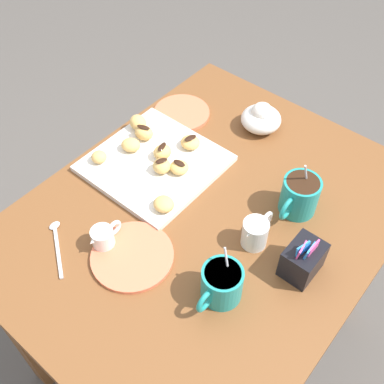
% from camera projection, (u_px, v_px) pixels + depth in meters
% --- Properties ---
extents(ground_plane, '(8.00, 8.00, 0.00)m').
position_uv_depth(ground_plane, '(203.00, 339.00, 1.72)').
color(ground_plane, '#514C47').
extents(dining_table, '(1.00, 0.79, 0.76)m').
position_uv_depth(dining_table, '(207.00, 246.00, 1.26)').
color(dining_table, brown).
rests_on(dining_table, ground_plane).
extents(pastry_plate_square, '(0.32, 0.32, 0.02)m').
position_uv_depth(pastry_plate_square, '(155.00, 163.00, 1.25)').
color(pastry_plate_square, silver).
rests_on(pastry_plate_square, dining_table).
extents(coffee_mug_teal_left, '(0.13, 0.09, 0.15)m').
position_uv_depth(coffee_mug_teal_left, '(299.00, 195.00, 1.12)').
color(coffee_mug_teal_left, teal).
rests_on(coffee_mug_teal_left, dining_table).
extents(coffee_mug_teal_right, '(0.13, 0.09, 0.13)m').
position_uv_depth(coffee_mug_teal_right, '(221.00, 283.00, 0.97)').
color(coffee_mug_teal_right, teal).
rests_on(coffee_mug_teal_right, dining_table).
extents(cream_pitcher_white, '(0.10, 0.06, 0.07)m').
position_uv_depth(cream_pitcher_white, '(256.00, 231.00, 1.06)').
color(cream_pitcher_white, silver).
rests_on(cream_pitcher_white, dining_table).
extents(sugar_caddy, '(0.09, 0.07, 0.11)m').
position_uv_depth(sugar_caddy, '(303.00, 260.00, 1.01)').
color(sugar_caddy, black).
rests_on(sugar_caddy, dining_table).
extents(ice_cream_bowl, '(0.11, 0.11, 0.08)m').
position_uv_depth(ice_cream_bowl, '(261.00, 118.00, 1.33)').
color(ice_cream_bowl, silver).
rests_on(ice_cream_bowl, dining_table).
extents(chocolate_sauce_pitcher, '(0.09, 0.05, 0.06)m').
position_uv_depth(chocolate_sauce_pitcher, '(103.00, 237.00, 1.06)').
color(chocolate_sauce_pitcher, silver).
rests_on(chocolate_sauce_pitcher, dining_table).
extents(saucer_coral_left, '(0.19, 0.19, 0.01)m').
position_uv_depth(saucer_coral_left, '(132.00, 256.00, 1.06)').
color(saucer_coral_left, '#E5704C').
rests_on(saucer_coral_left, dining_table).
extents(saucer_coral_right, '(0.17, 0.17, 0.01)m').
position_uv_depth(saucer_coral_right, '(182.00, 113.00, 1.39)').
color(saucer_coral_right, '#E5704C').
rests_on(saucer_coral_right, dining_table).
extents(loose_spoon_near_saucer, '(0.10, 0.14, 0.01)m').
position_uv_depth(loose_spoon_near_saucer, '(57.00, 242.00, 1.09)').
color(loose_spoon_near_saucer, silver).
rests_on(loose_spoon_near_saucer, dining_table).
extents(beignet_0, '(0.05, 0.04, 0.04)m').
position_uv_depth(beignet_0, '(162.00, 152.00, 1.24)').
color(beignet_0, '#E5B260').
rests_on(beignet_0, pastry_plate_square).
extents(chocolate_drizzle_0, '(0.04, 0.03, 0.00)m').
position_uv_depth(chocolate_drizzle_0, '(162.00, 147.00, 1.22)').
color(chocolate_drizzle_0, black).
rests_on(chocolate_drizzle_0, beignet_0).
extents(beignet_1, '(0.06, 0.06, 0.03)m').
position_uv_depth(beignet_1, '(164.00, 204.00, 1.13)').
color(beignet_1, '#E5B260').
rests_on(beignet_1, pastry_plate_square).
extents(beignet_2, '(0.06, 0.06, 0.04)m').
position_uv_depth(beignet_2, '(162.00, 166.00, 1.21)').
color(beignet_2, '#E5B260').
rests_on(beignet_2, pastry_plate_square).
extents(chocolate_drizzle_2, '(0.04, 0.03, 0.00)m').
position_uv_depth(chocolate_drizzle_2, '(161.00, 161.00, 1.19)').
color(chocolate_drizzle_2, black).
rests_on(chocolate_drizzle_2, beignet_2).
extents(beignet_3, '(0.06, 0.07, 0.04)m').
position_uv_depth(beignet_3, '(138.00, 123.00, 1.31)').
color(beignet_3, '#E5B260').
rests_on(beignet_3, pastry_plate_square).
extents(beignet_4, '(0.05, 0.06, 0.04)m').
position_uv_depth(beignet_4, '(144.00, 133.00, 1.29)').
color(beignet_4, '#E5B260').
rests_on(beignet_4, pastry_plate_square).
extents(chocolate_drizzle_4, '(0.03, 0.04, 0.00)m').
position_uv_depth(chocolate_drizzle_4, '(143.00, 127.00, 1.27)').
color(chocolate_drizzle_4, black).
rests_on(chocolate_drizzle_4, beignet_4).
extents(beignet_5, '(0.05, 0.06, 0.03)m').
position_uv_depth(beignet_5, '(179.00, 167.00, 1.21)').
color(beignet_5, '#E5B260').
rests_on(beignet_5, pastry_plate_square).
extents(chocolate_drizzle_5, '(0.02, 0.04, 0.00)m').
position_uv_depth(chocolate_drizzle_5, '(179.00, 163.00, 1.20)').
color(chocolate_drizzle_5, black).
rests_on(chocolate_drizzle_5, beignet_5).
extents(beignet_6, '(0.06, 0.07, 0.03)m').
position_uv_depth(beignet_6, '(131.00, 145.00, 1.26)').
color(beignet_6, '#E5B260').
rests_on(beignet_6, pastry_plate_square).
extents(beignet_7, '(0.06, 0.06, 0.03)m').
position_uv_depth(beignet_7, '(190.00, 142.00, 1.27)').
color(beignet_7, '#E5B260').
rests_on(beignet_7, pastry_plate_square).
extents(chocolate_drizzle_7, '(0.04, 0.03, 0.00)m').
position_uv_depth(chocolate_drizzle_7, '(190.00, 138.00, 1.26)').
color(chocolate_drizzle_7, black).
rests_on(chocolate_drizzle_7, beignet_7).
extents(beignet_8, '(0.05, 0.05, 0.03)m').
position_uv_depth(beignet_8, '(99.00, 157.00, 1.23)').
color(beignet_8, '#E5B260').
rests_on(beignet_8, pastry_plate_square).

